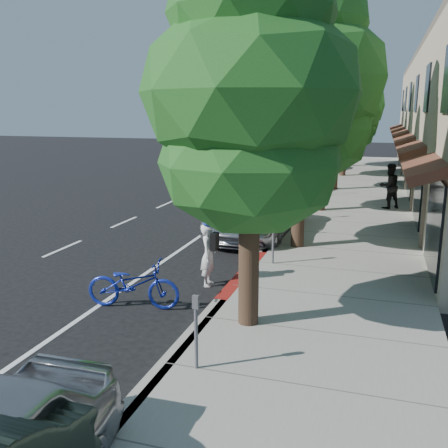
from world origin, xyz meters
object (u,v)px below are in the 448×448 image
at_px(silver_suv, 255,214).
at_px(dark_sedan, 288,180).
at_px(cyclist, 208,255).
at_px(street_tree_0, 251,99).
at_px(street_tree_1, 303,83).
at_px(street_tree_4, 346,112).
at_px(pedestrian, 389,186).
at_px(street_tree_5, 352,107).
at_px(bicycle, 133,284).
at_px(dark_suv_far, 325,161).
at_px(street_tree_2, 325,107).
at_px(street_tree_3, 338,92).
at_px(white_pickup, 293,164).

distance_m(silver_suv, dark_sedan, 9.01).
bearing_deg(cyclist, street_tree_0, -149.64).
relative_size(street_tree_1, street_tree_4, 1.18).
bearing_deg(pedestrian, street_tree_4, -110.57).
bearing_deg(street_tree_4, street_tree_0, -90.00).
xyz_separation_m(street_tree_0, pedestrian, (2.74, 13.27, -3.36)).
relative_size(street_tree_5, bicycle, 3.57).
bearing_deg(dark_suv_far, street_tree_2, -87.29).
distance_m(street_tree_3, street_tree_4, 6.08).
height_order(street_tree_3, street_tree_5, street_tree_3).
bearing_deg(silver_suv, street_tree_0, -75.18).
bearing_deg(street_tree_0, cyclist, 125.87).
distance_m(street_tree_1, dark_suv_far, 21.78).
bearing_deg(pedestrian, bicycle, 32.32).
bearing_deg(street_tree_0, street_tree_1, 90.00).
relative_size(street_tree_0, dark_suv_far, 1.69).
distance_m(street_tree_1, street_tree_3, 12.00).
distance_m(street_tree_4, dark_sedan, 8.54).
bearing_deg(dark_suv_far, street_tree_0, -89.72).
height_order(bicycle, dark_suv_far, dark_suv_far).
height_order(white_pickup, dark_suv_far, white_pickup).
xyz_separation_m(street_tree_0, street_tree_4, (-0.00, 24.00, -0.31)).
bearing_deg(street_tree_1, street_tree_0, -90.00).
bearing_deg(street_tree_4, white_pickup, -161.91).
bearing_deg(bicycle, street_tree_1, -34.38).
height_order(street_tree_4, dark_sedan, street_tree_4).
relative_size(bicycle, white_pickup, 0.34).
distance_m(street_tree_4, dark_suv_far, 5.00).
relative_size(street_tree_4, street_tree_5, 0.93).
bearing_deg(street_tree_4, street_tree_3, -90.00).
xyz_separation_m(street_tree_1, cyclist, (-1.60, -3.79, -4.26)).
height_order(street_tree_1, street_tree_4, street_tree_1).
height_order(street_tree_0, pedestrian, street_tree_0).
relative_size(street_tree_0, bicycle, 3.43).
height_order(street_tree_2, street_tree_3, street_tree_3).
distance_m(street_tree_3, street_tree_5, 12.02).
xyz_separation_m(bicycle, dark_sedan, (0.48, 16.16, 0.19)).
bearing_deg(dark_suv_far, white_pickup, -112.99).
bearing_deg(street_tree_4, bicycle, -96.51).
height_order(street_tree_1, street_tree_3, street_tree_3).
relative_size(street_tree_2, street_tree_4, 1.02).
xyz_separation_m(street_tree_2, silver_suv, (-1.74, -4.50, -3.64)).
xyz_separation_m(street_tree_2, street_tree_3, (0.00, 6.00, 0.76)).
bearing_deg(white_pickup, street_tree_2, -78.29).
distance_m(street_tree_5, pedestrian, 17.29).
height_order(street_tree_2, street_tree_5, street_tree_5).
xyz_separation_m(street_tree_0, white_pickup, (-3.06, 23.00, -3.58)).
height_order(white_pickup, pedestrian, pedestrian).
bearing_deg(bicycle, pedestrian, -31.68).
height_order(street_tree_5, cyclist, street_tree_5).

